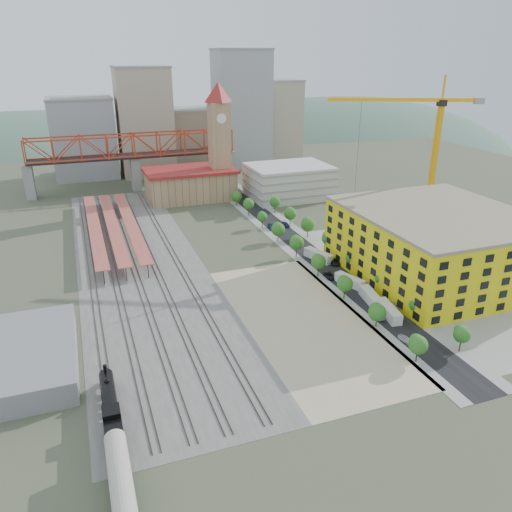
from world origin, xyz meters
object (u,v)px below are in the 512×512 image
object	(u,v)px
coach	(122,490)
site_trailer_d	(318,256)
site_trailer_a	(389,311)
site_trailer_c	(350,281)
construction_building	(437,244)
clock_tower	(219,130)
locomotive	(110,408)
tower_crane	(427,139)
car_0	(406,339)
site_trailer_b	(371,297)

from	to	relation	value
coach	site_trailer_d	size ratio (longest dim) A/B	1.86
site_trailer_a	site_trailer_c	xyz separation A→B (m)	(0.00, 18.43, -0.09)
site_trailer_a	construction_building	bearing A→B (deg)	42.08
clock_tower	site_trailer_d	xyz separation A→B (m)	(8.00, -79.21, -27.31)
locomotive	site_trailer_c	xyz separation A→B (m)	(66.00, 32.79, -0.84)
coach	site_trailer_c	bearing A→B (deg)	38.44
clock_tower	tower_crane	distance (m)	85.43
construction_building	car_0	size ratio (longest dim) A/B	13.16
clock_tower	site_trailer_a	bearing A→B (deg)	-86.08
site_trailer_c	site_trailer_d	world-z (taller)	site_trailer_d
clock_tower	site_trailer_a	distance (m)	120.19
clock_tower	coach	size ratio (longest dim) A/B	2.76
coach	site_trailer_a	world-z (taller)	coach
tower_crane	site_trailer_d	world-z (taller)	tower_crane
site_trailer_d	car_0	xyz separation A→B (m)	(-3.00, -48.74, -0.73)
site_trailer_b	construction_building	bearing A→B (deg)	27.71
car_0	site_trailer_c	bearing A→B (deg)	75.45
tower_crane	coach	bearing A→B (deg)	-142.95
locomotive	site_trailer_d	bearing A→B (deg)	38.19
clock_tower	site_trailer_a	world-z (taller)	clock_tower
construction_building	site_trailer_c	world-z (taller)	construction_building
construction_building	site_trailer_a	xyz separation A→B (m)	(-26.00, -16.77, -8.06)
tower_crane	car_0	distance (m)	82.34
coach	car_0	size ratio (longest dim) A/B	4.90
construction_building	car_0	distance (m)	41.22
locomotive	site_trailer_a	bearing A→B (deg)	12.27
site_trailer_b	car_0	world-z (taller)	site_trailer_b
clock_tower	car_0	xyz separation A→B (m)	(5.00, -127.95, -28.04)
clock_tower	site_trailer_d	bearing A→B (deg)	-84.23
clock_tower	locomotive	distance (m)	145.82
construction_building	site_trailer_a	distance (m)	31.97
locomotive	car_0	bearing A→B (deg)	2.88
clock_tower	site_trailer_c	distance (m)	102.40
clock_tower	site_trailer_b	bearing A→B (deg)	-85.79
clock_tower	coach	xyz separation A→B (m)	(-58.00, -150.72, -25.55)
clock_tower	site_trailer_b	world-z (taller)	clock_tower
construction_building	site_trailer_b	distance (m)	28.61
coach	tower_crane	distance (m)	140.42
coach	car_0	distance (m)	67.03
tower_crane	site_trailer_d	bearing A→B (deg)	-165.56
construction_building	car_0	world-z (taller)	construction_building
tower_crane	site_trailer_c	distance (m)	61.60
site_trailer_a	coach	bearing A→B (deg)	-143.53
site_trailer_c	coach	bearing A→B (deg)	-160.04
clock_tower	construction_building	bearing A→B (deg)	-71.22
site_trailer_a	site_trailer_c	bearing A→B (deg)	99.25
clock_tower	car_0	distance (m)	131.09
construction_building	car_0	xyz separation A→B (m)	(-29.00, -27.96, -8.76)
site_trailer_b	locomotive	bearing A→B (deg)	-152.24
locomotive	car_0	distance (m)	63.10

